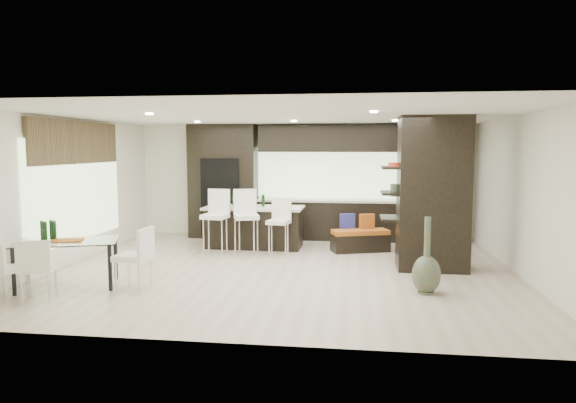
# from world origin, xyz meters

# --- Properties ---
(ground) EXTENTS (8.00, 8.00, 0.00)m
(ground) POSITION_xyz_m (0.00, 0.00, 0.00)
(ground) COLOR #C5AE96
(ground) RESTS_ON ground
(back_wall) EXTENTS (8.00, 0.02, 2.70)m
(back_wall) POSITION_xyz_m (0.00, 3.50, 1.35)
(back_wall) COLOR white
(back_wall) RESTS_ON ground
(left_wall) EXTENTS (0.02, 7.00, 2.70)m
(left_wall) POSITION_xyz_m (-4.00, 0.00, 1.35)
(left_wall) COLOR white
(left_wall) RESTS_ON ground
(right_wall) EXTENTS (0.02, 7.00, 2.70)m
(right_wall) POSITION_xyz_m (4.00, 0.00, 1.35)
(right_wall) COLOR white
(right_wall) RESTS_ON ground
(ceiling) EXTENTS (8.00, 7.00, 0.02)m
(ceiling) POSITION_xyz_m (0.00, 0.00, 2.70)
(ceiling) COLOR white
(ceiling) RESTS_ON ground
(window_left) EXTENTS (0.04, 3.20, 1.90)m
(window_left) POSITION_xyz_m (-3.96, 0.20, 1.35)
(window_left) COLOR #B2D199
(window_left) RESTS_ON left_wall
(window_back) EXTENTS (3.40, 0.04, 1.20)m
(window_back) POSITION_xyz_m (0.60, 3.46, 1.55)
(window_back) COLOR #B2D199
(window_back) RESTS_ON back_wall
(stone_accent) EXTENTS (0.08, 3.00, 0.80)m
(stone_accent) POSITION_xyz_m (-3.93, 0.20, 2.25)
(stone_accent) COLOR brown
(stone_accent) RESTS_ON left_wall
(ceiling_spots) EXTENTS (4.00, 3.00, 0.02)m
(ceiling_spots) POSITION_xyz_m (0.00, 0.25, 2.68)
(ceiling_spots) COLOR white
(ceiling_spots) RESTS_ON ceiling
(back_cabinetry) EXTENTS (6.80, 0.68, 2.70)m
(back_cabinetry) POSITION_xyz_m (0.50, 3.17, 1.35)
(back_cabinetry) COLOR black
(back_cabinetry) RESTS_ON ground
(refrigerator) EXTENTS (0.90, 0.68, 1.90)m
(refrigerator) POSITION_xyz_m (-1.90, 3.12, 0.95)
(refrigerator) COLOR black
(refrigerator) RESTS_ON ground
(partition_column) EXTENTS (1.20, 0.80, 2.70)m
(partition_column) POSITION_xyz_m (2.60, 0.40, 1.35)
(partition_column) COLOR black
(partition_column) RESTS_ON ground
(kitchen_island) EXTENTS (2.13, 0.95, 0.88)m
(kitchen_island) POSITION_xyz_m (-0.92, 1.96, 0.44)
(kitchen_island) COLOR black
(kitchen_island) RESTS_ON ground
(stool_left) EXTENTS (0.53, 0.53, 1.06)m
(stool_left) POSITION_xyz_m (-1.57, 1.17, 0.53)
(stool_left) COLOR white
(stool_left) RESTS_ON ground
(stool_mid) EXTENTS (0.60, 0.60, 1.06)m
(stool_mid) POSITION_xyz_m (-0.92, 1.17, 0.53)
(stool_mid) COLOR white
(stool_mid) RESTS_ON ground
(stool_right) EXTENTS (0.48, 0.48, 0.93)m
(stool_right) POSITION_xyz_m (-0.27, 1.20, 0.46)
(stool_right) COLOR white
(stool_right) RESTS_ON ground
(bench) EXTENTS (1.26, 0.81, 0.45)m
(bench) POSITION_xyz_m (1.36, 1.79, 0.23)
(bench) COLOR black
(bench) RESTS_ON ground
(floor_vase) EXTENTS (0.52, 0.52, 1.15)m
(floor_vase) POSITION_xyz_m (2.30, -1.22, 0.57)
(floor_vase) COLOR #424D38
(floor_vase) RESTS_ON ground
(dining_table) EXTENTS (1.69, 1.29, 0.72)m
(dining_table) POSITION_xyz_m (-3.15, -1.58, 0.36)
(dining_table) COLOR white
(dining_table) RESTS_ON ground
(chair_near) EXTENTS (0.56, 0.56, 0.83)m
(chair_near) POSITION_xyz_m (-3.15, -2.30, 0.41)
(chair_near) COLOR white
(chair_near) RESTS_ON ground
(chair_far) EXTENTS (0.53, 0.53, 0.77)m
(chair_far) POSITION_xyz_m (-3.62, -2.29, 0.39)
(chair_far) COLOR white
(chair_far) RESTS_ON ground
(chair_end) EXTENTS (0.51, 0.51, 0.88)m
(chair_end) POSITION_xyz_m (-2.08, -1.58, 0.44)
(chair_end) COLOR white
(chair_end) RESTS_ON ground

